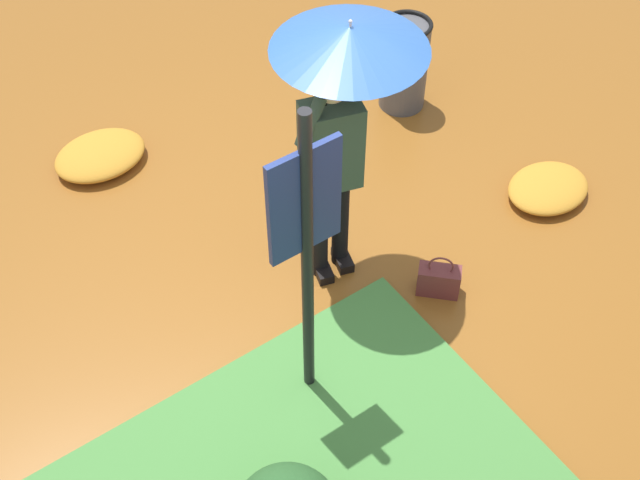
{
  "coord_description": "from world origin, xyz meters",
  "views": [
    {
      "loc": [
        -2.25,
        -3.27,
        4.74
      ],
      "look_at": [
        -0.25,
        -0.41,
        0.85
      ],
      "focal_mm": 47.07,
      "sensor_mm": 36.0,
      "label": 1
    }
  ],
  "objects_px": {
    "info_sign_post": "(306,236)",
    "handbag": "(439,280)",
    "person_with_umbrella": "(341,93)",
    "trash_bin": "(404,64)"
  },
  "relations": [
    {
      "from": "handbag",
      "to": "trash_bin",
      "type": "distance_m",
      "value": 2.16
    },
    {
      "from": "info_sign_post",
      "to": "handbag",
      "type": "bearing_deg",
      "value": 5.06
    },
    {
      "from": "person_with_umbrella",
      "to": "info_sign_post",
      "type": "height_order",
      "value": "info_sign_post"
    },
    {
      "from": "info_sign_post",
      "to": "person_with_umbrella",
      "type": "bearing_deg",
      "value": 44.18
    },
    {
      "from": "person_with_umbrella",
      "to": "trash_bin",
      "type": "height_order",
      "value": "person_with_umbrella"
    },
    {
      "from": "handbag",
      "to": "trash_bin",
      "type": "height_order",
      "value": "trash_bin"
    },
    {
      "from": "handbag",
      "to": "info_sign_post",
      "type": "bearing_deg",
      "value": -174.94
    },
    {
      "from": "person_with_umbrella",
      "to": "trash_bin",
      "type": "relative_size",
      "value": 2.45
    },
    {
      "from": "person_with_umbrella",
      "to": "trash_bin",
      "type": "distance_m",
      "value": 2.24
    },
    {
      "from": "info_sign_post",
      "to": "handbag",
      "type": "xyz_separation_m",
      "value": [
        1.2,
        0.11,
        -1.32
      ]
    }
  ]
}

